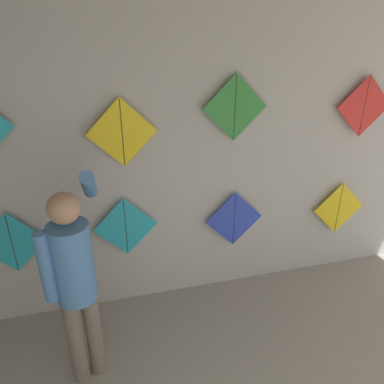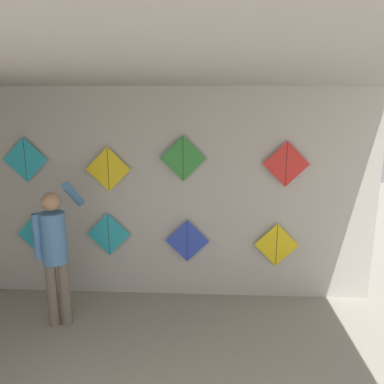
# 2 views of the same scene
# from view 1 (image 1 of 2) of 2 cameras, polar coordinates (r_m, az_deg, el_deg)

# --- Properties ---
(back_panel) EXTENTS (5.85, 0.06, 2.80)m
(back_panel) POSITION_cam_1_polar(r_m,az_deg,el_deg) (3.41, -1.01, 4.30)
(back_panel) COLOR #BCB7AD
(back_panel) RESTS_ON ground
(shopkeeper) EXTENTS (0.42, 0.66, 1.73)m
(shopkeeper) POSITION_cam_1_polar(r_m,az_deg,el_deg) (2.82, -17.39, -12.00)
(shopkeeper) COLOR #726656
(shopkeeper) RESTS_ON ground
(kite_0) EXTENTS (0.58, 0.01, 0.58)m
(kite_0) POSITION_cam_1_polar(r_m,az_deg,el_deg) (3.58, -25.75, -7.02)
(kite_0) COLOR #28B2C6
(kite_1) EXTENTS (0.58, 0.01, 0.58)m
(kite_1) POSITION_cam_1_polar(r_m,az_deg,el_deg) (3.48, -10.08, -5.27)
(kite_1) COLOR #28B2C6
(kite_2) EXTENTS (0.58, 0.01, 0.58)m
(kite_2) POSITION_cam_1_polar(r_m,az_deg,el_deg) (3.72, 6.43, -4.14)
(kite_2) COLOR blue
(kite_3) EXTENTS (0.58, 0.01, 0.58)m
(kite_3) POSITION_cam_1_polar(r_m,az_deg,el_deg) (4.27, 21.45, -2.30)
(kite_3) COLOR yellow
(kite_5) EXTENTS (0.58, 0.01, 0.58)m
(kite_5) POSITION_cam_1_polar(r_m,az_deg,el_deg) (3.13, -10.61, 8.85)
(kite_5) COLOR yellow
(kite_6) EXTENTS (0.58, 0.01, 0.58)m
(kite_6) POSITION_cam_1_polar(r_m,az_deg,el_deg) (3.30, 6.56, 12.63)
(kite_6) COLOR #338C38
(kite_7) EXTENTS (0.58, 0.01, 0.58)m
(kite_7) POSITION_cam_1_polar(r_m,az_deg,el_deg) (3.96, 24.77, 11.75)
(kite_7) COLOR red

